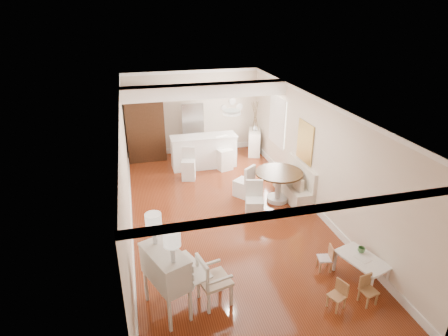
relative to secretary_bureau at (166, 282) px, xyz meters
name	(u,v)px	position (x,y,z in m)	size (l,w,h in m)	color
room	(224,135)	(1.74, 3.05, 1.38)	(9.00, 9.04, 2.82)	maroon
secretary_bureau	(166,282)	(0.00, 0.00, 0.00)	(0.94, 0.96, 1.20)	silver
gustavian_armchair	(214,279)	(0.81, 0.01, -0.12)	(0.55, 0.55, 0.95)	beige
kids_table	(361,268)	(3.60, -0.10, -0.37)	(0.56, 0.93, 0.47)	silver
kids_chair_a	(337,296)	(2.78, -0.65, -0.34)	(0.25, 0.25, 0.53)	#B07E50
kids_chair_b	(325,258)	(3.07, 0.31, -0.33)	(0.26, 0.26, 0.53)	tan
kids_chair_c	(369,291)	(3.37, -0.69, -0.33)	(0.26, 0.26, 0.54)	#9F7348
banquette	(293,181)	(3.69, 3.23, -0.11)	(0.52, 1.60, 0.98)	silver
dining_table	(278,186)	(3.23, 3.15, -0.18)	(1.22, 1.22, 0.83)	#422B15
slip_chair_near	(254,200)	(2.39, 2.58, -0.16)	(0.42, 0.43, 0.88)	silver
slip_chair_far	(244,180)	(2.45, 3.64, -0.15)	(0.42, 0.44, 0.89)	white
breakfast_counter	(204,151)	(1.80, 5.83, -0.08)	(2.05, 0.65, 1.03)	white
bar_stool_left	(188,164)	(1.18, 5.02, -0.12)	(0.38, 0.38, 0.95)	silver
bar_stool_right	(224,153)	(2.37, 5.48, -0.07)	(0.42, 0.42, 1.05)	white
pantry_cabinet	(145,126)	(0.10, 6.91, 0.55)	(1.20, 0.60, 2.30)	#381E11
fridge	(203,129)	(2.00, 6.88, 0.30)	(0.75, 0.65, 1.80)	silver
sideboard	(254,142)	(3.70, 6.51, -0.18)	(0.39, 0.87, 0.83)	white
pencil_cup	(361,250)	(3.67, 0.08, -0.08)	(0.14, 0.14, 0.11)	#50874E
branch_vase	(255,128)	(3.70, 6.51, 0.33)	(0.19, 0.19, 0.20)	silver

